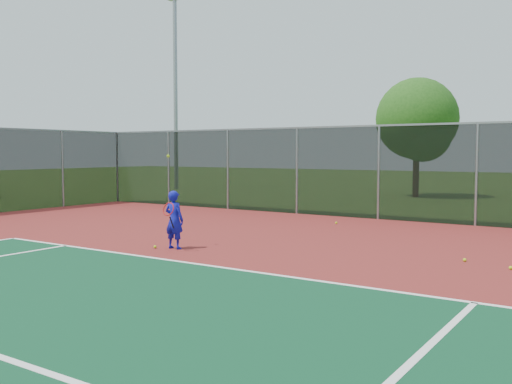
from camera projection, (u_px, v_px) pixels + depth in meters
ground at (238, 336)px, 6.72m from camera, size 120.00×120.00×0.00m
court_apron at (317, 299)px, 8.38m from camera, size 30.00×20.00×0.02m
fence_back at (477, 173)px, 16.58m from camera, size 30.00×0.06×3.03m
tennis_player at (174, 220)px, 12.66m from camera, size 0.59×0.58×2.10m
practice_ball_0 at (155, 247)px, 12.76m from camera, size 0.07×0.07×0.07m
practice_ball_1 at (336, 223)px, 17.09m from camera, size 0.07×0.07×0.07m
practice_ball_3 at (465, 260)px, 11.20m from camera, size 0.07×0.07×0.07m
practice_ball_4 at (511, 268)px, 10.43m from camera, size 0.07×0.07×0.07m
floodlight_nw at (175, 79)px, 32.95m from camera, size 0.90×0.40×11.26m
tree_back_left at (418, 122)px, 27.25m from camera, size 3.91×3.91×5.74m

